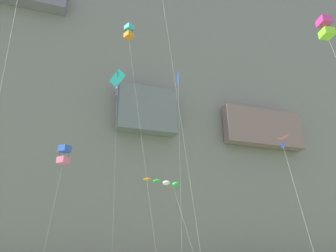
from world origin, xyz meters
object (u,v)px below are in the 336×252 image
kite_box_low_right (129,32)px  kite_diamond_mid_right (117,81)px  kite_diamond_high_center (178,86)px  kite_diamond_mid_left (163,0)px  kite_box_high_right (64,155)px  kite_box_upper_mid (326,29)px  kite_windsock_upper_right (167,183)px  kite_delta_far_left (279,147)px

kite_box_low_right → kite_diamond_mid_right: size_ratio=1.00×
kite_diamond_high_center → kite_diamond_mid_right: kite_diamond_mid_right is taller
kite_box_low_right → kite_diamond_mid_left: (1.75, -6.99, -1.32)m
kite_box_low_right → kite_diamond_mid_left: 7.33m
kite_box_high_right → kite_diamond_high_center: 14.89m
kite_box_low_right → kite_box_upper_mid: bearing=-65.0°
kite_box_upper_mid → kite_box_high_right: bearing=121.7°
kite_windsock_upper_right → kite_diamond_mid_left: size_ratio=0.35×
kite_box_low_right → kite_windsock_upper_right: (4.21, -0.68, -16.55)m
kite_box_low_right → kite_diamond_high_center: bearing=19.9°
kite_windsock_upper_right → kite_delta_far_left: kite_delta_far_left is taller
kite_diamond_high_center → kite_box_low_right: size_ratio=0.88×
kite_diamond_mid_left → kite_delta_far_left: bearing=-2.6°
kite_diamond_high_center → kite_box_upper_mid: kite_diamond_high_center is taller
kite_box_low_right → kite_windsock_upper_right: 17.09m
kite_diamond_mid_left → kite_diamond_high_center: bearing=62.8°
kite_box_upper_mid → kite_delta_far_left: bearing=69.6°
kite_diamond_high_center → kite_diamond_mid_left: size_ratio=0.86×
kite_box_high_right → kite_delta_far_left: bearing=-34.6°
kite_box_low_right → kite_diamond_mid_right: kite_diamond_mid_right is taller
kite_diamond_high_center → kite_diamond_mid_right: (-6.23, 7.24, 3.61)m
kite_box_high_right → kite_windsock_upper_right: 11.09m
kite_diamond_high_center → kite_delta_far_left: 14.92m
kite_windsock_upper_right → kite_delta_far_left: size_ratio=0.81×
kite_diamond_mid_right → kite_diamond_mid_left: bearing=-85.1°
kite_box_high_right → kite_windsock_upper_right: bearing=-27.4°
kite_diamond_high_center → kite_delta_far_left: bearing=-62.7°
kite_delta_far_left → kite_box_high_right: bearing=145.4°
kite_delta_far_left → kite_diamond_mid_right: kite_diamond_mid_right is taller
kite_diamond_mid_left → kite_windsock_upper_right: bearing=68.7°
kite_diamond_high_center → kite_box_low_right: bearing=-160.1°
kite_diamond_high_center → kite_box_low_right: (-6.57, -2.38, 4.38)m
kite_box_low_right → kite_box_upper_mid: size_ratio=1.73×
kite_box_upper_mid → kite_diamond_mid_right: 29.69m
kite_box_upper_mid → kite_diamond_mid_left: 15.36m
kite_windsock_upper_right → kite_diamond_mid_left: bearing=-111.3°
kite_box_high_right → kite_diamond_high_center: size_ratio=0.57×
kite_diamond_mid_left → kite_box_high_right: bearing=121.9°
kite_box_low_right → kite_box_upper_mid: (8.02, -17.19, -10.94)m
kite_windsock_upper_right → kite_box_low_right: bearing=170.8°
kite_box_high_right → kite_box_low_right: 14.90m
kite_diamond_mid_right → kite_windsock_upper_right: bearing=-69.4°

